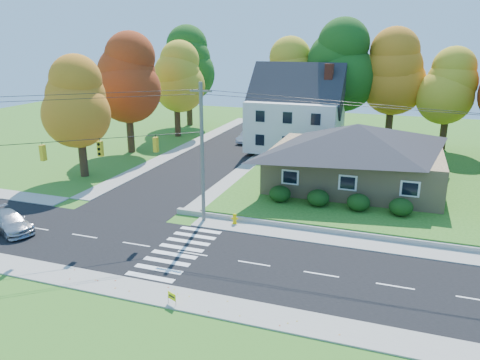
{
  "coord_description": "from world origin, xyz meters",
  "views": [
    {
      "loc": [
        11.52,
        -23.89,
        12.91
      ],
      "look_at": [
        0.32,
        8.0,
        2.5
      ],
      "focal_mm": 35.0,
      "sensor_mm": 36.0,
      "label": 1
    }
  ],
  "objects_px": {
    "ranch_house": "(356,154)",
    "silver_sedan": "(9,222)",
    "fire_hydrant": "(235,219)",
    "white_car": "(248,137)"
  },
  "relations": [
    {
      "from": "ranch_house",
      "to": "fire_hydrant",
      "type": "distance_m",
      "value": 13.17
    },
    {
      "from": "ranch_house",
      "to": "fire_hydrant",
      "type": "xyz_separation_m",
      "value": [
        -7.15,
        -10.68,
        -2.87
      ]
    },
    {
      "from": "ranch_house",
      "to": "white_car",
      "type": "distance_m",
      "value": 21.5
    },
    {
      "from": "silver_sedan",
      "to": "fire_hydrant",
      "type": "relative_size",
      "value": 5.55
    },
    {
      "from": "silver_sedan",
      "to": "white_car",
      "type": "bearing_deg",
      "value": 11.68
    },
    {
      "from": "white_car",
      "to": "fire_hydrant",
      "type": "height_order",
      "value": "white_car"
    },
    {
      "from": "white_car",
      "to": "fire_hydrant",
      "type": "xyz_separation_m",
      "value": [
        7.69,
        -26.04,
        -0.33
      ]
    },
    {
      "from": "white_car",
      "to": "ranch_house",
      "type": "bearing_deg",
      "value": -40.38
    },
    {
      "from": "ranch_house",
      "to": "silver_sedan",
      "type": "relative_size",
      "value": 3.18
    },
    {
      "from": "ranch_house",
      "to": "fire_hydrant",
      "type": "relative_size",
      "value": 17.64
    }
  ]
}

